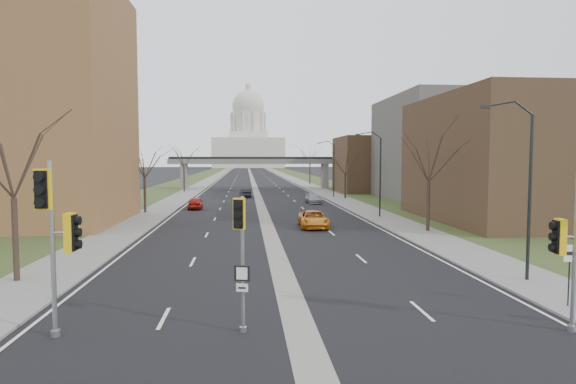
{
  "coord_description": "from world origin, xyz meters",
  "views": [
    {
      "loc": [
        -1.89,
        -16.06,
        6.01
      ],
      "look_at": [
        0.61,
        12.41,
        4.04
      ],
      "focal_mm": 30.0,
      "sensor_mm": 36.0,
      "label": 1
    }
  ],
  "objects": [
    {
      "name": "sidewalk_right",
      "position": [
        12.0,
        150.0,
        0.06
      ],
      "size": [
        4.0,
        600.0,
        0.12
      ],
      "primitive_type": "cube",
      "color": "gray",
      "rests_on": "ground"
    },
    {
      "name": "commercial_block_near",
      "position": [
        24.0,
        28.0,
        6.0
      ],
      "size": [
        16.0,
        20.0,
        12.0
      ],
      "primitive_type": "cube",
      "color": "#483421",
      "rests_on": "ground"
    },
    {
      "name": "car_right_near",
      "position": [
        4.0,
        25.49,
        0.73
      ],
      "size": [
        2.62,
        5.35,
        1.46
      ],
      "primitive_type": "imported",
      "rotation": [
        0.0,
        0.0,
        -0.04
      ],
      "color": "orange",
      "rests_on": "ground"
    },
    {
      "name": "car_left_near",
      "position": [
        -7.95,
        42.24,
        0.72
      ],
      "size": [
        1.93,
        4.33,
        1.44
      ],
      "primitive_type": "imported",
      "rotation": [
        0.0,
        0.0,
        3.2
      ],
      "color": "#A21B12",
      "rests_on": "ground"
    },
    {
      "name": "tree_right_c",
      "position": [
        13.0,
        95.0,
        7.04
      ],
      "size": [
        7.65,
        7.65,
        9.99
      ],
      "color": "#382B21",
      "rests_on": "sidewalk_right"
    },
    {
      "name": "signal_pole_median",
      "position": [
        -2.07,
        0.11,
        3.3
      ],
      "size": [
        0.6,
        0.79,
        4.74
      ],
      "rotation": [
        0.0,
        0.0,
        -0.23
      ],
      "color": "gray",
      "rests_on": "ground"
    },
    {
      "name": "streetlight_mid",
      "position": [
        10.99,
        32.0,
        6.95
      ],
      "size": [
        2.61,
        0.2,
        8.7
      ],
      "color": "black",
      "rests_on": "sidewalk_right"
    },
    {
      "name": "ground",
      "position": [
        0.0,
        0.0,
        0.0
      ],
      "size": [
        700.0,
        700.0,
        0.0
      ],
      "primitive_type": "plane",
      "color": "black",
      "rests_on": "ground"
    },
    {
      "name": "tree_left_c",
      "position": [
        -13.0,
        72.0,
        7.04
      ],
      "size": [
        7.65,
        7.65,
        9.99
      ],
      "color": "#382B21",
      "rests_on": "sidewalk_left"
    },
    {
      "name": "signal_pole_left",
      "position": [
        -8.12,
        0.24,
        3.9
      ],
      "size": [
        1.07,
        1.04,
        5.96
      ],
      "rotation": [
        0.0,
        0.0,
        -0.02
      ],
      "color": "gray",
      "rests_on": "ground"
    },
    {
      "name": "tree_right_a",
      "position": [
        13.0,
        22.0,
        6.64
      ],
      "size": [
        7.2,
        7.2,
        9.4
      ],
      "color": "#382B21",
      "rests_on": "sidewalk_right"
    },
    {
      "name": "commercial_block_mid",
      "position": [
        28.0,
        52.0,
        7.5
      ],
      "size": [
        18.0,
        22.0,
        15.0
      ],
      "primitive_type": "cube",
      "color": "#625F59",
      "rests_on": "ground"
    },
    {
      "name": "pedestrian_bridge",
      "position": [
        0.0,
        80.0,
        4.84
      ],
      "size": [
        34.0,
        3.0,
        6.45
      ],
      "color": "slate",
      "rests_on": "ground"
    },
    {
      "name": "streetlight_near",
      "position": [
        10.99,
        6.0,
        6.95
      ],
      "size": [
        2.61,
        0.2,
        8.7
      ],
      "color": "black",
      "rests_on": "sidewalk_right"
    },
    {
      "name": "speed_limit_sign",
      "position": [
        10.98,
        1.83,
        1.83
      ],
      "size": [
        0.54,
        0.06,
        2.48
      ],
      "rotation": [
        0.0,
        0.0,
        -0.07
      ],
      "color": "black",
      "rests_on": "sidewalk_right"
    },
    {
      "name": "grass_verge_right",
      "position": [
        18.0,
        150.0,
        0.05
      ],
      "size": [
        8.0,
        600.0,
        0.1
      ],
      "primitive_type": "cube",
      "color": "#354620",
      "rests_on": "ground"
    },
    {
      "name": "streetlight_far",
      "position": [
        10.99,
        58.0,
        6.95
      ],
      "size": [
        2.61,
        0.2,
        8.7
      ],
      "color": "black",
      "rests_on": "sidewalk_right"
    },
    {
      "name": "median_strip",
      "position": [
        0.0,
        150.0,
        0.0
      ],
      "size": [
        1.2,
        600.0,
        0.02
      ],
      "primitive_type": "cube",
      "color": "gray",
      "rests_on": "ground"
    },
    {
      "name": "car_right_mid",
      "position": [
        7.2,
        48.28,
        0.63
      ],
      "size": [
        2.09,
        4.49,
        1.27
      ],
      "primitive_type": "imported",
      "rotation": [
        0.0,
        0.0,
        0.07
      ],
      "color": "gray",
      "rests_on": "ground"
    },
    {
      "name": "car_left_far",
      "position": [
        -2.0,
        59.77,
        0.68
      ],
      "size": [
        1.92,
        4.26,
        1.36
      ],
      "primitive_type": "imported",
      "rotation": [
        0.0,
        0.0,
        3.26
      ],
      "color": "black",
      "rests_on": "ground"
    },
    {
      "name": "signal_pole_right",
      "position": [
        9.19,
        -0.79,
        3.67
      ],
      "size": [
        0.97,
        1.06,
        5.6
      ],
      "rotation": [
        0.0,
        0.0,
        -0.08
      ],
      "color": "gray",
      "rests_on": "ground"
    },
    {
      "name": "tree_right_b",
      "position": [
        13.0,
        55.0,
        5.82
      ],
      "size": [
        6.3,
        6.3,
        8.22
      ],
      "color": "#382B21",
      "rests_on": "sidewalk_right"
    },
    {
      "name": "tree_left_a",
      "position": [
        -13.0,
        8.0,
        6.64
      ],
      "size": [
        7.2,
        7.2,
        9.4
      ],
      "color": "#382B21",
      "rests_on": "sidewalk_left"
    },
    {
      "name": "capitol",
      "position": [
        0.0,
        320.0,
        18.6
      ],
      "size": [
        48.0,
        42.0,
        55.75
      ],
      "color": "silver",
      "rests_on": "ground"
    },
    {
      "name": "grass_verge_left",
      "position": [
        -18.0,
        150.0,
        0.05
      ],
      "size": [
        8.0,
        600.0,
        0.1
      ],
      "primitive_type": "cube",
      "color": "#354620",
      "rests_on": "ground"
    },
    {
      "name": "road_surface",
      "position": [
        0.0,
        150.0,
        0.01
      ],
      "size": [
        20.0,
        600.0,
        0.01
      ],
      "primitive_type": "cube",
      "color": "black",
      "rests_on": "ground"
    },
    {
      "name": "sidewalk_left",
      "position": [
        -12.0,
        150.0,
        0.06
      ],
      "size": [
        4.0,
        600.0,
        0.12
      ],
      "primitive_type": "cube",
      "color": "gray",
      "rests_on": "ground"
    },
    {
      "name": "tree_left_b",
      "position": [
        -13.0,
        38.0,
        6.23
      ],
      "size": [
        6.75,
        6.75,
        8.81
      ],
      "color": "#382B21",
      "rests_on": "sidewalk_left"
    },
    {
      "name": "commercial_block_far",
      "position": [
        22.0,
        70.0,
        5.0
      ],
      "size": [
        14.0,
        14.0,
        10.0
      ],
      "primitive_type": "cube",
      "color": "#483421",
      "rests_on": "ground"
    }
  ]
}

